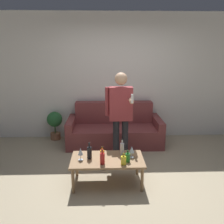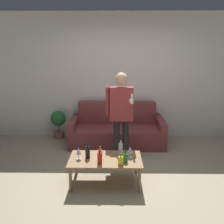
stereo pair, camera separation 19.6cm
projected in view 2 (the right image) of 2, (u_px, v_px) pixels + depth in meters
The scene contains 14 objects.
ground_plane at pixel (124, 180), 3.82m from camera, with size 16.00×16.00×0.00m, color tan.
wall_back at pixel (122, 77), 5.43m from camera, with size 8.00×0.06×2.70m.
couch at pixel (117, 129), 5.27m from camera, with size 1.94×0.89×0.84m.
coffee_table at pixel (105, 161), 3.65m from camera, with size 1.06×0.60×0.39m.
bottle_orange at pixel (100, 158), 3.46m from camera, with size 0.07×0.07×0.22m.
bottle_green at pixel (125, 158), 3.51m from camera, with size 0.07×0.07×0.17m.
bottle_dark at pixel (121, 149), 3.75m from camera, with size 0.06×0.06×0.25m.
bottle_yellow at pixel (121, 160), 3.43m from camera, with size 0.07×0.07×0.16m.
bottle_red at pixel (100, 155), 3.58m from camera, with size 0.06×0.06×0.21m.
bottle_clear at pixel (88, 152), 3.64m from camera, with size 0.07×0.07×0.24m.
wine_glass_near at pixel (130, 150), 3.64m from camera, with size 0.07×0.07×0.18m.
wine_glass_far at pixel (79, 151), 3.59m from camera, with size 0.07×0.07×0.18m.
person_standing_front at pixel (121, 111), 4.22m from camera, with size 0.46×0.41×1.57m.
potted_plant at pixel (58, 121), 5.50m from camera, with size 0.33×0.33×0.62m.
Camera 2 is at (-0.14, -3.44, 1.95)m, focal length 40.00 mm.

